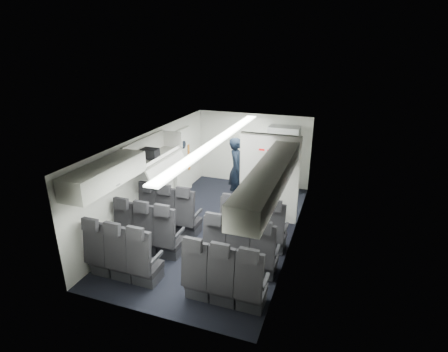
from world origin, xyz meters
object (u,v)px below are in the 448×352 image
Objects in this scene: seat_row_mid at (193,243)px; galley_unit at (282,159)px; seat_row_front at (210,222)px; carry_on_bag at (150,153)px; seat_row_rear at (171,270)px; boarding_door at (182,162)px; flight_attendant at (237,169)px.

galley_unit is (0.95, 4.15, 0.55)m from seat_row_mid.
carry_on_bag is at bearing 177.49° from seat_row_front.
carry_on_bag is at bearing 126.80° from seat_row_rear.
seat_row_front is 2.71m from boarding_door.
boarding_door reaches higher than seat_row_rear.
seat_row_rear is (0.00, -1.80, 0.00)m from seat_row_front.
seat_row_rear is 1.79× the size of boarding_door.
boarding_door is (-2.59, -1.17, 0.00)m from galley_unit.
seat_row_mid is at bearing 166.47° from flight_attendant.
carry_on_bag is (-2.34, -3.19, 0.86)m from galley_unit.
seat_row_mid is 3.45m from boarding_door.
seat_row_rear is 2.72m from carry_on_bag.
flight_attendant is (1.54, 0.14, -0.08)m from boarding_door.
seat_row_front is 1.98m from carry_on_bag.
carry_on_bag reaches higher than boarding_door.
seat_row_rear is at bearing -100.65° from galley_unit.
galley_unit is 1.02× the size of boarding_door.
seat_row_front is at bearing 90.00° from seat_row_mid.
seat_row_front is 1.00× the size of seat_row_mid.
boarding_door is 1.06× the size of flight_attendant.
seat_row_front and seat_row_rear have the same top height.
carry_on_bag is at bearing 133.74° from flight_attendant.
flight_attendant reaches higher than seat_row_mid.
galley_unit is at bearing 53.16° from carry_on_bag.
boarding_door is 5.28× the size of carry_on_bag.
boarding_door is at bearing -155.72° from galley_unit.
boarding_door is at bearing 112.87° from seat_row_rear.
seat_row_front is at bearing 90.00° from seat_row_rear.
carry_on_bag is (-1.39, 0.96, 1.41)m from seat_row_mid.
boarding_door is 1.55m from flight_attendant.
boarding_door is at bearing 128.16° from seat_row_front.
boarding_door reaches higher than seat_row_mid.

